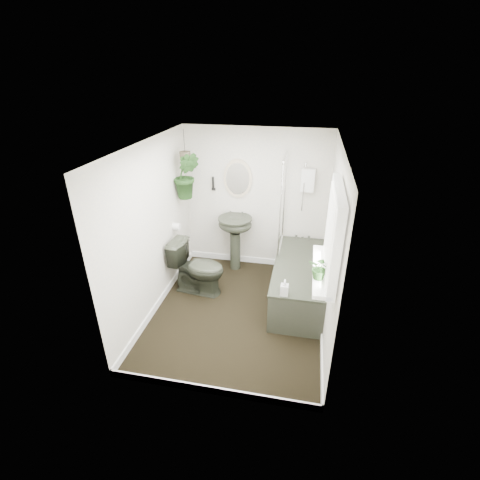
# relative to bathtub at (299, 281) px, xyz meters

# --- Properties ---
(floor) EXTENTS (2.30, 2.80, 0.02)m
(floor) POSITION_rel_bathtub_xyz_m (-0.80, -0.50, -0.30)
(floor) COLOR black
(floor) RESTS_ON ground
(ceiling) EXTENTS (2.30, 2.80, 0.02)m
(ceiling) POSITION_rel_bathtub_xyz_m (-0.80, -0.50, 2.02)
(ceiling) COLOR white
(ceiling) RESTS_ON ground
(wall_back) EXTENTS (2.30, 0.02, 2.30)m
(wall_back) POSITION_rel_bathtub_xyz_m (-0.80, 0.91, 0.86)
(wall_back) COLOR beige
(wall_back) RESTS_ON ground
(wall_front) EXTENTS (2.30, 0.02, 2.30)m
(wall_front) POSITION_rel_bathtub_xyz_m (-0.80, -1.91, 0.86)
(wall_front) COLOR beige
(wall_front) RESTS_ON ground
(wall_left) EXTENTS (0.02, 2.80, 2.30)m
(wall_left) POSITION_rel_bathtub_xyz_m (-1.96, -0.50, 0.86)
(wall_left) COLOR beige
(wall_left) RESTS_ON ground
(wall_right) EXTENTS (0.02, 2.80, 2.30)m
(wall_right) POSITION_rel_bathtub_xyz_m (0.36, -0.50, 0.86)
(wall_right) COLOR beige
(wall_right) RESTS_ON ground
(skirting) EXTENTS (2.30, 2.80, 0.10)m
(skirting) POSITION_rel_bathtub_xyz_m (-0.80, -0.50, -0.24)
(skirting) COLOR white
(skirting) RESTS_ON floor
(bathtub) EXTENTS (0.72, 1.72, 0.58)m
(bathtub) POSITION_rel_bathtub_xyz_m (0.00, 0.00, 0.00)
(bathtub) COLOR #282C21
(bathtub) RESTS_ON floor
(bath_screen) EXTENTS (0.04, 0.72, 1.40)m
(bath_screen) POSITION_rel_bathtub_xyz_m (-0.33, 0.49, 0.99)
(bath_screen) COLOR silver
(bath_screen) RESTS_ON bathtub
(shower_box) EXTENTS (0.20, 0.10, 0.35)m
(shower_box) POSITION_rel_bathtub_xyz_m (0.00, 0.84, 1.26)
(shower_box) COLOR white
(shower_box) RESTS_ON wall_back
(oval_mirror) EXTENTS (0.46, 0.03, 0.62)m
(oval_mirror) POSITION_rel_bathtub_xyz_m (-1.08, 0.87, 1.21)
(oval_mirror) COLOR #C4B291
(oval_mirror) RESTS_ON wall_back
(wall_sconce) EXTENTS (0.04, 0.04, 0.22)m
(wall_sconce) POSITION_rel_bathtub_xyz_m (-1.48, 0.86, 1.11)
(wall_sconce) COLOR black
(wall_sconce) RESTS_ON wall_back
(toilet_roll_holder) EXTENTS (0.11, 0.11, 0.11)m
(toilet_roll_holder) POSITION_rel_bathtub_xyz_m (-1.90, 0.20, 0.61)
(toilet_roll_holder) COLOR white
(toilet_roll_holder) RESTS_ON wall_left
(window_recess) EXTENTS (0.08, 1.00, 0.90)m
(window_recess) POSITION_rel_bathtub_xyz_m (0.29, -1.20, 1.36)
(window_recess) COLOR white
(window_recess) RESTS_ON wall_right
(window_sill) EXTENTS (0.18, 1.00, 0.04)m
(window_sill) POSITION_rel_bathtub_xyz_m (0.22, -1.20, 0.94)
(window_sill) COLOR white
(window_sill) RESTS_ON wall_right
(window_blinds) EXTENTS (0.01, 0.86, 0.76)m
(window_blinds) POSITION_rel_bathtub_xyz_m (0.24, -1.20, 1.36)
(window_blinds) COLOR white
(window_blinds) RESTS_ON wall_right
(toilet) EXTENTS (0.84, 0.54, 0.81)m
(toilet) POSITION_rel_bathtub_xyz_m (-1.49, -0.11, 0.12)
(toilet) COLOR #282C21
(toilet) RESTS_ON floor
(pedestal_sink) EXTENTS (0.58, 0.51, 0.93)m
(pedestal_sink) POSITION_rel_bathtub_xyz_m (-1.08, 0.66, 0.17)
(pedestal_sink) COLOR #282C21
(pedestal_sink) RESTS_ON floor
(sill_plant) EXTENTS (0.27, 0.25, 0.23)m
(sill_plant) POSITION_rel_bathtub_xyz_m (0.19, -1.40, 1.08)
(sill_plant) COLOR black
(sill_plant) RESTS_ON window_sill
(hanging_plant) EXTENTS (0.44, 0.38, 0.71)m
(hanging_plant) POSITION_rel_bathtub_xyz_m (-1.77, 0.45, 1.34)
(hanging_plant) COLOR black
(hanging_plant) RESTS_ON ceiling
(soap_bottle) EXTENTS (0.10, 0.10, 0.21)m
(soap_bottle) POSITION_rel_bathtub_xyz_m (-0.16, -0.79, 0.40)
(soap_bottle) COLOR #2E2928
(soap_bottle) RESTS_ON bathtub
(hanging_pot) EXTENTS (0.16, 0.16, 0.12)m
(hanging_pot) POSITION_rel_bathtub_xyz_m (-1.77, 0.45, 1.63)
(hanging_pot) COLOR #4B4232
(hanging_pot) RESTS_ON ceiling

